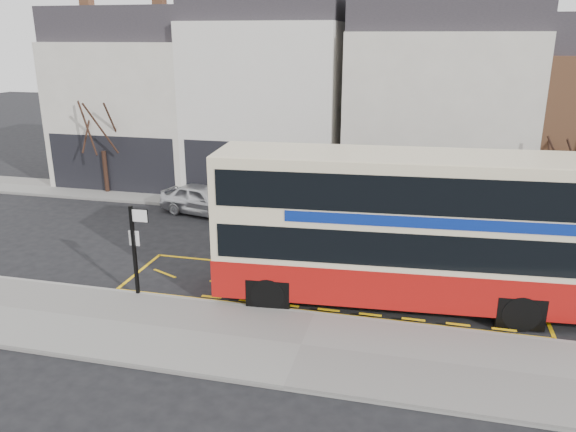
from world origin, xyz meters
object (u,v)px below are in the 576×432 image
(street_tree_left, at_px, (100,113))
(bus_stop_post, at_px, (135,242))
(car_silver, at_px, (203,200))
(double_decker_bus, at_px, (413,228))
(car_white, at_px, (520,217))
(car_grey, at_px, (351,205))
(street_tree_right, at_px, (566,148))

(street_tree_left, bearing_deg, bus_stop_post, -54.95)
(car_silver, bearing_deg, street_tree_left, 85.05)
(double_decker_bus, distance_m, car_white, 9.60)
(bus_stop_post, bearing_deg, car_grey, 58.40)
(bus_stop_post, height_order, street_tree_left, street_tree_left)
(car_silver, height_order, street_tree_right, street_tree_right)
(street_tree_right, bearing_deg, street_tree_left, 179.18)
(car_white, relative_size, street_tree_right, 0.90)
(car_white, distance_m, street_tree_left, 21.51)
(double_decker_bus, xyz_separation_m, street_tree_right, (6.20, 9.23, 1.09))
(car_silver, xyz_separation_m, car_grey, (7.10, 0.79, -0.02))
(street_tree_right, bearing_deg, car_grey, -173.27)
(street_tree_left, distance_m, street_tree_right, 22.83)
(car_grey, height_order, street_tree_left, street_tree_left)
(bus_stop_post, height_order, street_tree_right, street_tree_right)
(bus_stop_post, distance_m, car_grey, 11.47)
(car_silver, bearing_deg, street_tree_right, -69.77)
(double_decker_bus, height_order, car_white, double_decker_bus)
(street_tree_right, bearing_deg, double_decker_bus, -123.91)
(car_grey, relative_size, street_tree_right, 0.82)
(street_tree_right, bearing_deg, car_silver, -173.43)
(bus_stop_post, relative_size, street_tree_left, 0.47)
(bus_stop_post, xyz_separation_m, street_tree_right, (14.91, 10.94, 1.71))
(bus_stop_post, xyz_separation_m, car_white, (13.24, 9.97, -1.27))
(car_white, bearing_deg, double_decker_bus, 160.60)
(car_grey, relative_size, street_tree_left, 0.68)
(car_grey, height_order, car_white, car_grey)
(bus_stop_post, bearing_deg, car_silver, 97.17)
(bus_stop_post, distance_m, car_white, 16.62)
(bus_stop_post, height_order, car_grey, bus_stop_post)
(car_grey, height_order, street_tree_right, street_tree_right)
(car_grey, distance_m, street_tree_right, 9.69)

